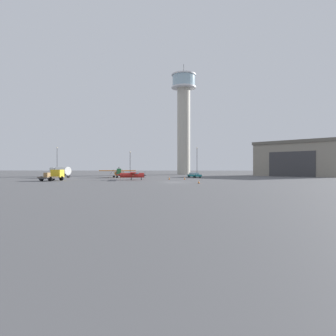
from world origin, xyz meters
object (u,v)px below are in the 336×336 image
object	(u,v)px
light_post_west	(197,159)
car_teal	(194,175)
traffic_cone_near_right	(169,178)
traffic_cone_mid_apron	(185,178)
light_post_north	(57,159)
truck_flatbed_yellow	(54,175)
traffic_cone_near_left	(199,182)
light_post_east	(130,161)
airplane_red	(132,175)
control_tower	(184,115)
truck_fuel_tanker_white	(61,172)
airplane_orange	(118,173)

from	to	relation	value
light_post_west	car_teal	bearing A→B (deg)	-94.38
traffic_cone_near_right	traffic_cone_mid_apron	distance (m)	3.67
light_post_north	truck_flatbed_yellow	bearing A→B (deg)	-68.88
car_teal	traffic_cone_near_left	size ratio (longest dim) A/B	6.65
light_post_east	traffic_cone_near_left	world-z (taller)	light_post_east
airplane_red	traffic_cone_near_left	size ratio (longest dim) A/B	13.29
car_teal	traffic_cone_near_left	distance (m)	32.13
airplane_red	traffic_cone_near_left	xyz separation A→B (m)	(14.56, -14.95, -0.89)
control_tower	light_post_north	size ratio (longest dim) A/B	4.21
traffic_cone_mid_apron	control_tower	bearing A→B (deg)	89.91
light_post_west	light_post_east	xyz separation A→B (m)	(-23.16, -8.96, -0.96)
light_post_east	light_post_west	bearing A→B (deg)	21.14
car_teal	traffic_cone_near_left	world-z (taller)	car_teal
traffic_cone_near_left	control_tower	bearing A→B (deg)	92.00
airplane_red	traffic_cone_mid_apron	size ratio (longest dim) A/B	12.77
traffic_cone_mid_apron	light_post_west	bearing A→B (deg)	83.23
car_teal	traffic_cone_mid_apron	size ratio (longest dim) A/B	6.39
truck_flatbed_yellow	traffic_cone_near_left	size ratio (longest dim) A/B	8.99
truck_flatbed_yellow	light_post_north	bearing A→B (deg)	37.69
control_tower	light_post_west	bearing A→B (deg)	-56.41
airplane_red	light_post_west	world-z (taller)	light_post_west
truck_flatbed_yellow	traffic_cone_near_left	xyz separation A→B (m)	(30.62, -9.83, -0.85)
airplane_red	traffic_cone_near_right	distance (m)	8.82
light_post_east	light_post_north	world-z (taller)	light_post_north
control_tower	airplane_red	xyz separation A→B (m)	(-12.26, -51.06, -22.18)
truck_fuel_tanker_white	light_post_north	distance (m)	30.58
airplane_orange	traffic_cone_near_left	size ratio (longest dim) A/B	15.33
truck_fuel_tanker_white	airplane_red	bearing A→B (deg)	176.59
truck_fuel_tanker_white	airplane_orange	bearing A→B (deg)	-143.83
control_tower	truck_flatbed_yellow	distance (m)	66.72
car_teal	light_post_west	world-z (taller)	light_post_west
airplane_red	airplane_orange	distance (m)	17.02
truck_flatbed_yellow	light_post_east	xyz separation A→B (m)	(9.97, 39.97, 3.79)
car_teal	light_post_west	distance (m)	27.20
truck_fuel_tanker_white	truck_flatbed_yellow	size ratio (longest dim) A/B	1.08
control_tower	light_post_north	world-z (taller)	control_tower
airplane_orange	traffic_cone_mid_apron	size ratio (longest dim) A/B	14.73
airplane_red	light_post_west	distance (m)	47.25
control_tower	traffic_cone_near_left	size ratio (longest dim) A/B	64.36
traffic_cone_near_left	traffic_cone_near_right	world-z (taller)	traffic_cone_near_right
truck_fuel_tanker_white	traffic_cone_near_left	distance (m)	46.42
traffic_cone_near_right	airplane_red	bearing A→B (deg)	-167.24
traffic_cone_near_left	traffic_cone_mid_apron	size ratio (longest dim) A/B	0.96
airplane_red	light_post_east	world-z (taller)	light_post_east
truck_flatbed_yellow	traffic_cone_near_right	size ratio (longest dim) A/B	8.42
traffic_cone_near_right	traffic_cone_mid_apron	world-z (taller)	traffic_cone_near_right
airplane_orange	traffic_cone_near_right	xyz separation A→B (m)	(14.96, -13.83, -1.06)
truck_flatbed_yellow	traffic_cone_near_left	distance (m)	32.17
control_tower	traffic_cone_mid_apron	distance (m)	53.70
truck_fuel_tanker_white	light_post_east	bearing A→B (deg)	-98.24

